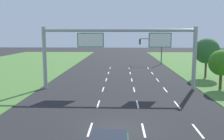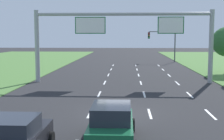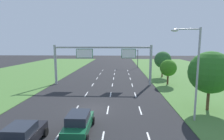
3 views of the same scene
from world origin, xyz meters
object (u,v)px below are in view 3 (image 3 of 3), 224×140
Objects in this scene: car_near_red at (22,136)px; roadside_tree_far at (163,60)px; traffic_light_mast at (132,55)px; roadside_tree_mid at (168,68)px; sign_gantry at (103,57)px; roadside_tree_near at (210,72)px; street_lamp at (194,67)px; car_lead_silver at (79,123)px.

car_near_red is 31.87m from roadside_tree_far.
traffic_light_mast reaches higher than roadside_tree_mid.
sign_gantry is 2.71× the size of roadside_tree_near.
traffic_light_mast is 36.63m from roadside_tree_near.
traffic_light_mast is 39.00m from street_lamp.
roadside_tree_near is at bearing -44.10° from sign_gantry.
car_near_red is 18.07m from roadside_tree_near.
roadside_tree_near is (16.09, 7.54, 3.33)m from car_near_red.
sign_gantry reaches higher than roadside_tree_far.
car_lead_silver is at bearing -99.50° from traffic_light_mast.
roadside_tree_near is at bearing -89.74° from roadside_tree_far.
roadside_tree_near is at bearing 22.76° from car_lead_silver.
sign_gantry is 11.62m from roadside_tree_mid.
street_lamp is 22.75m from roadside_tree_far.
roadside_tree_near reaches higher than car_near_red.
roadside_tree_near is at bearing -81.00° from traffic_light_mast.
roadside_tree_mid is 7.62m from roadside_tree_far.
traffic_light_mast is at bearing 76.48° from car_near_red.
car_lead_silver is 0.75× the size of traffic_light_mast.
roadside_tree_near is (12.68, 5.35, 3.31)m from car_lead_silver.
roadside_tree_far is at bearing 59.52° from car_near_red.
street_lamp reaches higher than roadside_tree_near.
car_lead_silver is 0.66× the size of roadside_tree_near.
roadside_tree_near is at bearing 24.92° from car_near_red.
sign_gantry is 17.49m from street_lamp.
street_lamp is at bearing -57.07° from sign_gantry.
car_near_red is at bearing -103.32° from traffic_light_mast.
roadside_tree_far is (0.82, 7.53, 0.83)m from roadside_tree_mid.
roadside_tree_mid is at bearing 1.70° from sign_gantry.
roadside_tree_mid is at bearing 94.21° from roadside_tree_near.
car_near_red is at bearing -120.28° from roadside_tree_far.
roadside_tree_far reaches higher than car_near_red.
sign_gantry is at bearing 135.90° from roadside_tree_near.
car_lead_silver is 0.94× the size of roadside_tree_mid.
car_lead_silver is at bearing 32.53° from car_near_red.
street_lamp is at bearing -97.01° from roadside_tree_far.
car_near_red is at bearing -154.88° from roadside_tree_near.
car_near_red is at bearing -127.38° from roadside_tree_mid.
sign_gantry is 3.08× the size of traffic_light_mast.
traffic_light_mast is 0.88× the size of roadside_tree_near.
traffic_light_mast is at bearing 94.22° from street_lamp.
sign_gantry is at bearing -178.30° from roadside_tree_mid.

